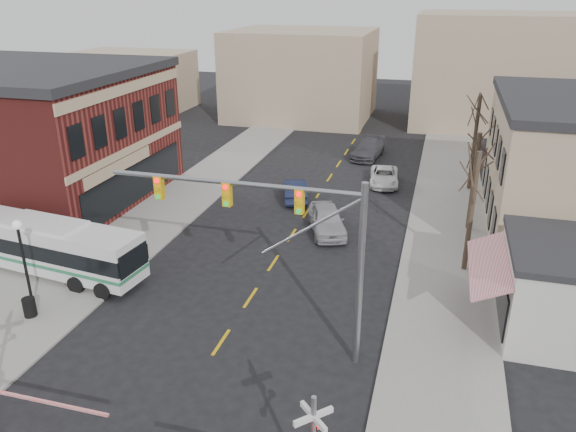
% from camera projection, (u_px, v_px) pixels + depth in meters
% --- Properties ---
extents(ground, '(160.00, 160.00, 0.00)m').
position_uv_depth(ground, '(203.00, 370.00, 23.22)').
color(ground, black).
rests_on(ground, ground).
extents(sidewalk_west, '(5.00, 60.00, 0.12)m').
position_uv_depth(sidewalk_west, '(194.00, 190.00, 43.36)').
color(sidewalk_west, gray).
rests_on(sidewalk_west, ground).
extents(sidewalk_east, '(5.00, 60.00, 0.12)m').
position_uv_depth(sidewalk_east, '(447.00, 215.00, 38.65)').
color(sidewalk_east, gray).
rests_on(sidewalk_east, ground).
extents(tree_east_a, '(0.28, 0.28, 6.75)m').
position_uv_depth(tree_east_a, '(471.00, 212.00, 29.97)').
color(tree_east_a, '#382B21').
rests_on(tree_east_a, sidewalk_east).
extents(tree_east_b, '(0.28, 0.28, 6.30)m').
position_uv_depth(tree_east_b, '(474.00, 182.00, 35.33)').
color(tree_east_b, '#382B21').
rests_on(tree_east_b, sidewalk_east).
extents(tree_east_c, '(0.28, 0.28, 7.20)m').
position_uv_depth(tree_east_c, '(474.00, 143.00, 42.23)').
color(tree_east_c, '#382B21').
rests_on(tree_east_c, sidewalk_east).
extents(transit_bus, '(11.58, 3.83, 2.92)m').
position_uv_depth(transit_bus, '(47.00, 246.00, 30.41)').
color(transit_bus, silver).
rests_on(transit_bus, ground).
extents(traffic_signal_mast, '(10.69, 0.30, 8.00)m').
position_uv_depth(traffic_signal_mast, '(290.00, 229.00, 22.27)').
color(traffic_signal_mast, gray).
rests_on(traffic_signal_mast, ground).
extents(street_lamp, '(0.44, 0.44, 4.63)m').
position_uv_depth(street_lamp, '(21.00, 247.00, 26.25)').
color(street_lamp, black).
rests_on(street_lamp, sidewalk_west).
extents(trash_bin, '(0.60, 0.60, 0.94)m').
position_uv_depth(trash_bin, '(29.00, 307.00, 26.63)').
color(trash_bin, black).
rests_on(trash_bin, sidewalk_west).
extents(car_a, '(3.67, 5.43, 1.72)m').
position_uv_depth(car_a, '(327.00, 220.00, 35.85)').
color(car_a, '#9F9FA3').
rests_on(car_a, ground).
extents(car_b, '(2.88, 4.89, 1.52)m').
position_uv_depth(car_b, '(295.00, 190.00, 41.38)').
color(car_b, '#161B37').
rests_on(car_b, ground).
extents(car_c, '(2.67, 4.92, 1.31)m').
position_uv_depth(car_c, '(384.00, 176.00, 44.58)').
color(car_c, white).
rests_on(car_c, ground).
extents(car_d, '(2.84, 5.68, 1.58)m').
position_uv_depth(car_d, '(368.00, 149.00, 51.53)').
color(car_d, '#434247').
rests_on(car_d, ground).
extents(pedestrian_near, '(0.45, 0.67, 1.79)m').
position_uv_depth(pedestrian_near, '(65.00, 270.00, 29.19)').
color(pedestrian_near, '#645650').
rests_on(pedestrian_near, sidewalk_west).
extents(pedestrian_far, '(1.14, 1.03, 1.91)m').
position_uv_depth(pedestrian_far, '(95.00, 240.00, 32.44)').
color(pedestrian_far, '#333155').
rests_on(pedestrian_far, sidewalk_west).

